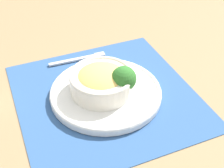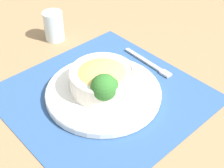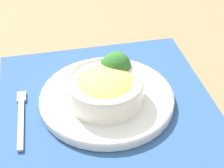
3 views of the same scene
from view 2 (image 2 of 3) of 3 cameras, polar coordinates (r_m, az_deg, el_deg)
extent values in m
plane|color=#8C704C|center=(0.83, -1.57, -2.20)|extent=(4.00, 4.00, 0.00)
cube|color=#2D5184|center=(0.83, -1.57, -2.10)|extent=(0.49, 0.48, 0.00)
cylinder|color=white|center=(0.82, -1.59, -1.58)|extent=(0.30, 0.30, 0.02)
torus|color=white|center=(0.82, -1.60, -1.16)|extent=(0.30, 0.30, 0.01)
cylinder|color=silver|center=(0.81, -1.79, 0.75)|extent=(0.17, 0.17, 0.05)
torus|color=silver|center=(0.79, -1.82, 2.22)|extent=(0.17, 0.17, 0.01)
ellipsoid|color=#E0B75B|center=(0.80, -1.80, 1.48)|extent=(0.14, 0.14, 0.06)
cylinder|color=#759E51|center=(0.77, -1.40, -2.80)|extent=(0.02, 0.02, 0.03)
sphere|color=#2D6B28|center=(0.75, -1.44, -0.61)|extent=(0.07, 0.07, 0.07)
sphere|color=#2D6B28|center=(0.75, 0.03, 0.01)|extent=(0.03, 0.03, 0.03)
sphere|color=#2D6B28|center=(0.74, -2.76, -0.75)|extent=(0.03, 0.03, 0.03)
cylinder|color=orange|center=(0.79, 1.15, -2.36)|extent=(0.04, 0.04, 0.01)
cylinder|color=orange|center=(0.80, 1.68, -1.67)|extent=(0.04, 0.04, 0.01)
cylinder|color=orange|center=(0.81, 1.83, -0.91)|extent=(0.04, 0.04, 0.01)
cylinder|color=silver|center=(1.06, -10.61, 10.38)|extent=(0.06, 0.06, 0.10)
cylinder|color=silver|center=(1.06, -10.50, 9.56)|extent=(0.05, 0.05, 0.06)
cube|color=#B7B7BC|center=(0.95, 6.37, 4.07)|extent=(0.02, 0.18, 0.01)
cube|color=#B7B7BC|center=(0.91, 9.79, 1.88)|extent=(0.02, 0.03, 0.01)
camera|label=1|loc=(0.73, -65.67, 20.22)|focal=50.00mm
camera|label=3|loc=(1.22, -21.87, 38.00)|focal=60.00mm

